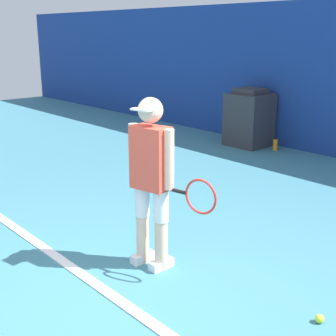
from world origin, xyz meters
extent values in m
plane|color=teal|center=(0.00, 0.00, 0.00)|extent=(24.00, 24.00, 0.00)
cube|color=white|center=(0.00, 0.17, 0.01)|extent=(21.60, 0.10, 0.01)
cylinder|color=beige|center=(-0.55, 0.74, 0.23)|extent=(0.12, 0.12, 0.47)
cylinder|color=white|center=(-0.55, 0.74, 0.61)|extent=(0.14, 0.14, 0.29)
cube|color=white|center=(-0.55, 0.74, 0.04)|extent=(0.10, 0.24, 0.08)
cylinder|color=beige|center=(-0.34, 0.79, 0.23)|extent=(0.12, 0.12, 0.47)
cylinder|color=white|center=(-0.34, 0.79, 0.61)|extent=(0.14, 0.14, 0.29)
cube|color=white|center=(-0.34, 0.79, 0.04)|extent=(0.10, 0.24, 0.08)
cube|color=#E54C38|center=(-0.45, 0.77, 1.04)|extent=(0.37, 0.26, 0.56)
sphere|color=beige|center=(-0.45, 0.77, 1.46)|extent=(0.22, 0.22, 0.22)
cube|color=white|center=(-0.43, 0.67, 1.48)|extent=(0.20, 0.15, 0.02)
cylinder|color=beige|center=(-0.64, 0.73, 1.05)|extent=(0.09, 0.09, 0.53)
cylinder|color=beige|center=(-0.25, 0.80, 1.05)|extent=(0.09, 0.09, 0.53)
cylinder|color=black|center=(-0.16, 0.82, 0.79)|extent=(0.19, 0.07, 0.03)
torus|color=red|center=(0.07, 0.87, 0.79)|extent=(0.30, 0.08, 0.31)
sphere|color=#D1E533|center=(1.09, 1.12, 0.03)|extent=(0.07, 0.07, 0.07)
cube|color=#333338|center=(-2.89, 5.21, 0.49)|extent=(0.74, 0.69, 0.98)
cube|color=#333338|center=(-2.89, 5.21, 1.03)|extent=(0.52, 0.48, 0.10)
cylinder|color=orange|center=(-2.31, 5.27, 0.10)|extent=(0.09, 0.09, 0.21)
cylinder|color=black|center=(-2.31, 5.27, 0.22)|extent=(0.05, 0.05, 0.02)
camera|label=1|loc=(2.59, -1.75, 2.10)|focal=50.00mm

